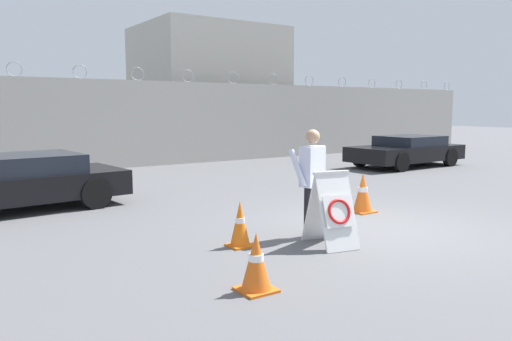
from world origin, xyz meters
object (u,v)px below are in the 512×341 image
object	(u,v)px
traffic_cone_mid	(240,224)
parked_car_far_side	(406,151)
traffic_cone_near	(256,262)
traffic_cone_far	(363,193)
barricade_sign	(332,209)
security_guard	(312,178)
parked_car_front_coupe	(18,182)

from	to	relation	value
traffic_cone_mid	parked_car_far_side	bearing A→B (deg)	27.45
traffic_cone_near	parked_car_far_side	xyz separation A→B (m)	(11.27, 7.08, 0.23)
traffic_cone_near	traffic_cone_far	xyz separation A→B (m)	(4.19, 2.39, 0.06)
barricade_sign	parked_car_far_side	bearing A→B (deg)	45.36
traffic_cone_near	parked_car_far_side	bearing A→B (deg)	32.14
barricade_sign	traffic_cone_far	distance (m)	2.64
security_guard	barricade_sign	bearing A→B (deg)	66.58
traffic_cone_far	parked_car_far_side	world-z (taller)	parked_car_far_side
traffic_cone_far	parked_car_far_side	distance (m)	8.49
barricade_sign	traffic_cone_far	xyz separation A→B (m)	(2.19, 1.47, -0.17)
traffic_cone_near	parked_car_front_coupe	world-z (taller)	parked_car_front_coupe
security_guard	parked_car_front_coupe	size ratio (longest dim) A/B	0.40
traffic_cone_mid	barricade_sign	bearing A→B (deg)	-32.22
barricade_sign	security_guard	world-z (taller)	security_guard
security_guard	parked_car_front_coupe	bearing A→B (deg)	-70.38
barricade_sign	traffic_cone_mid	distance (m)	1.41
traffic_cone_mid	traffic_cone_far	world-z (taller)	traffic_cone_far
barricade_sign	traffic_cone_near	xyz separation A→B (m)	(-2.01, -0.92, -0.23)
traffic_cone_mid	traffic_cone_far	xyz separation A→B (m)	(3.36, 0.73, 0.05)
security_guard	parked_car_far_side	world-z (taller)	security_guard
parked_car_front_coupe	parked_car_far_side	size ratio (longest dim) A/B	0.99
barricade_sign	traffic_cone_near	size ratio (longest dim) A/B	1.68
traffic_cone_far	parked_car_front_coupe	size ratio (longest dim) A/B	0.18
traffic_cone_far	traffic_cone_near	bearing A→B (deg)	-150.34
security_guard	traffic_cone_near	size ratio (longest dim) A/B	2.56
parked_car_far_side	traffic_cone_mid	bearing A→B (deg)	26.05
parked_car_front_coupe	traffic_cone_mid	bearing A→B (deg)	109.82
traffic_cone_mid	traffic_cone_far	distance (m)	3.44
parked_car_far_side	parked_car_front_coupe	bearing A→B (deg)	1.10
parked_car_far_side	barricade_sign	bearing A→B (deg)	32.23
barricade_sign	security_guard	xyz separation A→B (m)	(0.08, 0.56, 0.40)
security_guard	traffic_cone_far	distance (m)	2.36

